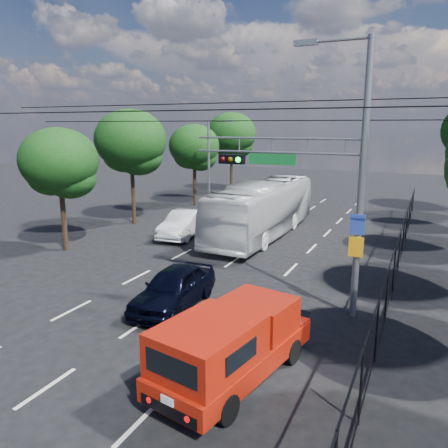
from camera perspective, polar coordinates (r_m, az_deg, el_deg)
The scene contains 14 objects.
ground at distance 13.04m, azimuth -22.18°, elevation -19.21°, with size 120.00×120.00×0.00m, color black.
lane_markings at distance 23.84m, azimuth 3.19°, elevation -3.57°, with size 6.12×38.00×0.01m.
signal_mast at distance 15.63m, azimuth 13.19°, elevation 7.06°, with size 6.43×0.39×9.50m.
streetlight_left at distance 32.91m, azimuth -1.74°, elevation 7.95°, with size 2.09×0.22×7.08m.
utility_wires at distance 18.19m, azimuth -2.87°, elevation 14.42°, with size 22.00×5.04×0.74m.
fence_right at distance 20.23m, azimuth 21.58°, elevation -4.44°, with size 0.06×34.03×2.00m.
tree_left_b at distance 24.82m, azimuth -20.63°, elevation 7.06°, with size 4.08×4.08×6.63m.
tree_left_c at distance 30.42m, azimuth -12.01°, elevation 10.03°, with size 4.80×4.80×7.80m.
tree_left_d at distance 36.95m, azimuth -3.87°, elevation 9.66°, with size 4.20×4.20×6.83m.
tree_left_e at distance 44.15m, azimuth 1.02°, elevation 11.25°, with size 4.92×4.92×7.99m.
red_pickup at distance 11.97m, azimuth 1.12°, elevation -15.27°, with size 2.90×5.70×2.03m.
navy_hatchback at distance 16.64m, azimuth -6.57°, elevation -8.25°, with size 1.80×4.48×1.53m, color black.
white_bus at distance 26.98m, azimuth 5.09°, elevation 2.01°, with size 2.84×12.14×3.38m, color silver.
white_van at distance 26.93m, azimuth -5.24°, elevation 0.03°, with size 1.68×4.81×1.58m, color silver.
Camera 1 is at (8.55, -7.22, 6.71)m, focal length 35.00 mm.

